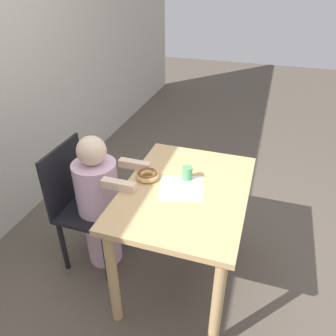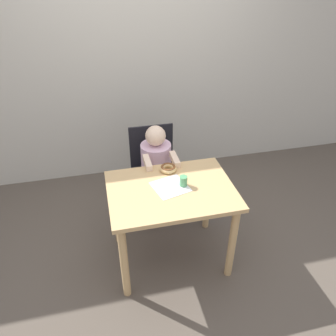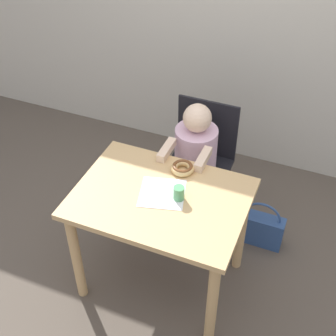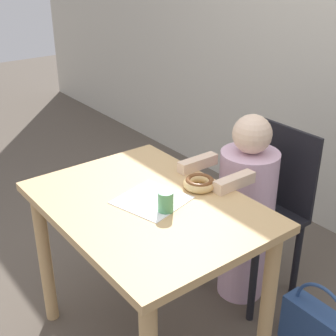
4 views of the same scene
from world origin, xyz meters
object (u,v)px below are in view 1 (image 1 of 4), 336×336
handbag (136,203)px  child_figure (100,204)px  cup (187,173)px  chair (85,204)px  donut (147,175)px

handbag → child_figure: bearing=176.5°
handbag → cup: cup is taller
chair → donut: 0.54m
chair → handbag: size_ratio=2.40×
chair → cup: (0.10, -0.68, 0.32)m
child_figure → handbag: (0.50, -0.03, -0.35)m
donut → handbag: 0.84m
cup → handbag: bearing=53.1°
chair → donut: chair is taller
donut → cup: bearing=-73.9°
handbag → chair: bearing=163.7°
child_figure → handbag: 0.61m
child_figure → donut: child_figure is taller
chair → cup: 0.76m
child_figure → donut: size_ratio=7.12×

